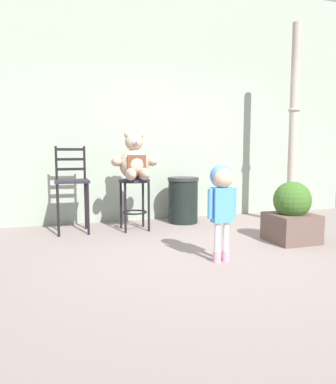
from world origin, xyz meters
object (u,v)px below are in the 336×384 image
at_px(planter_with_shrub, 292,214).
at_px(lamppost, 293,146).
at_px(bar_stool_with_teddy, 134,193).
at_px(child_walking, 222,192).
at_px(teddy_bear, 135,162).
at_px(bar_chair_empty, 72,184).
at_px(trash_bin, 183,200).

bearing_deg(planter_with_shrub, lamppost, 53.74).
xyz_separation_m(bar_stool_with_teddy, child_walking, (0.49, -1.69, 0.18)).
xyz_separation_m(teddy_bear, lamppost, (2.37, -0.21, 0.23)).
bearing_deg(teddy_bear, lamppost, -5.14).
height_order(bar_chair_empty, planter_with_shrub, bar_chair_empty).
bearing_deg(teddy_bear, planter_with_shrub, -36.29).
height_order(bar_stool_with_teddy, planter_with_shrub, planter_with_shrub).
bearing_deg(teddy_bear, bar_chair_empty, 170.57).
relative_size(lamppost, planter_with_shrub, 4.04).
distance_m(teddy_bear, child_walking, 1.75).
bearing_deg(bar_chair_empty, bar_stool_with_teddy, -7.20).
bearing_deg(teddy_bear, trash_bin, 20.23).
distance_m(trash_bin, planter_with_shrub, 1.72).
relative_size(trash_bin, bar_chair_empty, 0.60).
height_order(bar_stool_with_teddy, child_walking, child_walking).
bearing_deg(bar_chair_empty, lamppost, -6.26).
relative_size(child_walking, planter_with_shrub, 1.31).
height_order(lamppost, bar_chair_empty, lamppost).
distance_m(child_walking, lamppost, 2.42).
distance_m(trash_bin, bar_chair_empty, 1.68).
relative_size(teddy_bear, planter_with_shrub, 0.90).
height_order(bar_stool_with_teddy, trash_bin, bar_stool_with_teddy).
distance_m(bar_stool_with_teddy, trash_bin, 0.87).
bearing_deg(trash_bin, teddy_bear, -159.77).
xyz_separation_m(trash_bin, lamppost, (1.56, -0.51, 0.82)).
bearing_deg(planter_with_shrub, trash_bin, 118.79).
height_order(child_walking, lamppost, lamppost).
height_order(lamppost, planter_with_shrub, lamppost).
bearing_deg(bar_stool_with_teddy, teddy_bear, -90.00).
height_order(trash_bin, lamppost, lamppost).
bearing_deg(teddy_bear, child_walking, -73.53).
height_order(bar_stool_with_teddy, lamppost, lamppost).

